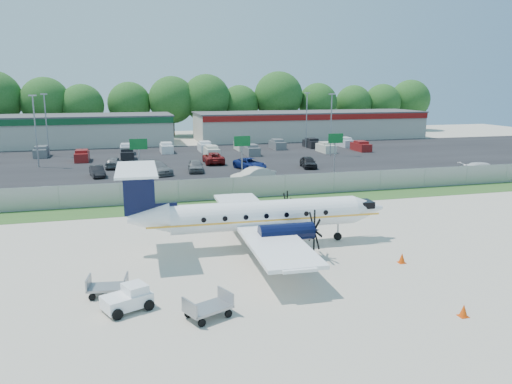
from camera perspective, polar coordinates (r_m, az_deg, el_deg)
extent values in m
plane|color=beige|center=(32.91, 2.74, -6.04)|extent=(170.00, 170.00, 0.00)
cube|color=#2D561E|center=(44.05, -2.04, -1.33)|extent=(170.00, 4.00, 0.02)
cube|color=black|center=(50.73, -3.84, 0.45)|extent=(170.00, 8.00, 0.02)
cube|color=black|center=(71.15, -7.18, 3.75)|extent=(170.00, 32.00, 0.02)
cube|color=gray|center=(45.74, -2.62, 0.44)|extent=(120.00, 0.02, 1.90)
cube|color=gray|center=(45.55, -2.63, 1.65)|extent=(120.00, 0.06, 0.06)
cube|color=gray|center=(45.94, -2.61, -0.72)|extent=(120.00, 0.06, 0.06)
cube|color=#B8B4A6|center=(93.18, -24.08, 6.30)|extent=(46.00, 12.00, 5.00)
cube|color=#474749|center=(92.99, -24.22, 7.91)|extent=(46.40, 12.40, 0.24)
cube|color=#0F4723|center=(87.02, -24.79, 7.23)|extent=(46.00, 0.20, 1.00)
cube|color=#B8B4A6|center=(98.74, 6.14, 7.55)|extent=(44.00, 12.00, 5.00)
cube|color=#474749|center=(98.56, 6.18, 9.07)|extent=(44.40, 12.40, 0.24)
cube|color=maroon|center=(92.95, 7.54, 8.47)|extent=(44.00, 0.20, 1.00)
cylinder|color=gray|center=(53.33, -13.21, 3.44)|extent=(0.14, 0.14, 5.00)
cube|color=#0C5923|center=(52.95, -13.29, 5.35)|extent=(1.80, 0.08, 1.10)
cylinder|color=gray|center=(54.79, -1.62, 3.98)|extent=(0.14, 0.14, 5.00)
cube|color=#0C5923|center=(54.42, -1.59, 5.84)|extent=(1.80, 0.08, 1.10)
cylinder|color=gray|center=(58.33, 8.98, 4.34)|extent=(0.14, 0.14, 5.00)
cube|color=#0C5923|center=(57.98, 9.10, 6.08)|extent=(1.80, 0.08, 1.10)
cylinder|color=gray|center=(68.76, -23.87, 6.30)|extent=(0.18, 0.18, 9.00)
cube|color=gray|center=(68.54, -24.20, 10.03)|extent=(0.90, 0.35, 0.18)
cylinder|color=gray|center=(74.18, 8.56, 7.54)|extent=(0.18, 0.18, 9.00)
cube|color=gray|center=(73.96, 8.67, 11.02)|extent=(0.90, 0.35, 0.18)
cylinder|color=gray|center=(78.63, -22.82, 6.99)|extent=(0.18, 0.18, 9.00)
cube|color=gray|center=(78.43, -23.10, 10.26)|extent=(0.90, 0.35, 0.18)
cylinder|color=gray|center=(83.41, 5.79, 8.11)|extent=(0.18, 0.18, 9.00)
cube|color=gray|center=(83.22, 5.86, 11.20)|extent=(0.90, 0.35, 0.18)
cylinder|color=white|center=(32.11, 1.05, -2.61)|extent=(12.21, 2.23, 1.85)
cone|color=white|center=(34.53, 12.62, -1.85)|extent=(2.20, 1.91, 1.85)
cone|color=white|center=(31.11, -12.18, -3.00)|extent=(2.59, 1.93, 1.85)
cube|color=black|center=(34.37, 12.36, -1.32)|extent=(0.91, 1.29, 0.44)
cube|color=white|center=(32.13, 0.21, -3.58)|extent=(3.65, 17.21, 0.21)
cylinder|color=black|center=(29.75, 3.49, -4.61)|extent=(3.34, 1.17, 1.07)
cylinder|color=black|center=(34.99, 0.83, -2.02)|extent=(3.34, 1.17, 1.07)
cube|color=black|center=(30.73, -13.22, -0.06)|extent=(1.85, 0.23, 2.82)
cube|color=white|center=(30.47, -13.53, 2.52)|extent=(2.52, 6.10, 0.14)
cylinder|color=gray|center=(34.07, 9.33, -4.45)|extent=(0.12, 0.12, 1.26)
cylinder|color=black|center=(34.17, 9.31, -5.03)|extent=(0.55, 0.19, 0.54)
cylinder|color=black|center=(29.90, 1.48, -7.30)|extent=(0.63, 0.41, 0.62)
cylinder|color=black|center=(35.12, -0.88, -4.32)|extent=(0.63, 0.41, 0.62)
cube|color=white|center=(24.42, -14.55, -11.91)|extent=(2.48, 2.04, 0.60)
cube|color=white|center=(24.39, -13.67, -10.68)|extent=(1.31, 1.40, 0.43)
cube|color=black|center=(24.54, -12.85, -10.45)|extent=(0.52, 0.93, 0.34)
cylinder|color=black|center=(23.67, -15.57, -13.33)|extent=(0.55, 0.38, 0.51)
cylinder|color=black|center=(24.80, -16.84, -12.19)|extent=(0.55, 0.38, 0.51)
cylinder|color=black|center=(24.24, -12.14, -12.52)|extent=(0.55, 0.38, 0.51)
cylinder|color=black|center=(25.35, -13.55, -11.46)|extent=(0.55, 0.38, 0.51)
cube|color=gray|center=(26.24, -16.57, -10.38)|extent=(2.07, 1.42, 0.12)
cube|color=gray|center=(26.31, -18.60, -9.78)|extent=(0.24, 1.15, 0.58)
cube|color=gray|center=(25.99, -14.60, -9.80)|extent=(0.24, 1.15, 0.58)
cylinder|color=black|center=(25.99, -18.23, -11.34)|extent=(0.36, 0.16, 0.35)
cylinder|color=black|center=(26.95, -17.79, -10.45)|extent=(0.36, 0.16, 0.35)
cylinder|color=black|center=(25.75, -15.23, -11.37)|extent=(0.36, 0.16, 0.35)
cylinder|color=black|center=(26.72, -14.90, -10.47)|extent=(0.36, 0.16, 0.35)
cube|color=gray|center=(23.06, -5.48, -13.07)|extent=(2.35, 1.94, 0.12)
cube|color=gray|center=(22.47, -7.61, -12.97)|extent=(0.57, 1.15, 0.61)
cube|color=gray|center=(23.43, -3.48, -11.80)|extent=(0.57, 1.15, 0.61)
cylinder|color=black|center=(22.41, -6.22, -14.65)|extent=(0.38, 0.26, 0.37)
cylinder|color=black|center=(23.27, -7.75, -13.64)|extent=(0.38, 0.26, 0.37)
cylinder|color=black|center=(23.12, -3.16, -13.71)|extent=(0.38, 0.26, 0.37)
cylinder|color=black|center=(23.96, -4.77, -12.78)|extent=(0.38, 0.26, 0.37)
cone|color=#DE4207|center=(30.79, 16.34, -7.25)|extent=(0.40, 0.40, 0.60)
cube|color=#DE4207|center=(30.88, 16.31, -7.75)|extent=(0.42, 0.42, 0.03)
cone|color=#DE4207|center=(24.95, 22.64, -12.39)|extent=(0.39, 0.39, 0.59)
cube|color=#DE4207|center=(25.07, 22.59, -12.97)|extent=(0.41, 0.41, 0.03)
cone|color=#DE4207|center=(46.34, -7.65, -0.39)|extent=(0.40, 0.40, 0.60)
cube|color=#DE4207|center=(46.40, -7.64, -0.73)|extent=(0.43, 0.43, 0.03)
imported|color=silver|center=(48.74, -22.72, -0.98)|extent=(4.63, 3.19, 1.46)
imported|color=beige|center=(53.36, -0.33, 1.05)|extent=(5.26, 3.33, 1.64)
imported|color=silver|center=(62.73, 24.62, 1.61)|extent=(5.96, 3.85, 1.61)
imported|color=black|center=(59.72, -17.65, 1.66)|extent=(2.03, 4.08, 1.28)
imported|color=#595B5E|center=(59.68, -11.28, 1.99)|extent=(4.11, 5.74, 1.54)
imported|color=#595B5E|center=(60.65, -6.92, 2.30)|extent=(2.17, 4.50, 1.48)
imported|color=navy|center=(61.90, -0.70, 2.59)|extent=(3.79, 5.55, 1.41)
imported|color=black|center=(63.59, 5.98, 2.78)|extent=(2.31, 4.38, 1.42)
imported|color=#595B5E|center=(65.44, -15.91, 2.64)|extent=(2.31, 4.53, 1.48)
imported|color=maroon|center=(67.03, -4.89, 3.28)|extent=(2.74, 5.53, 1.51)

